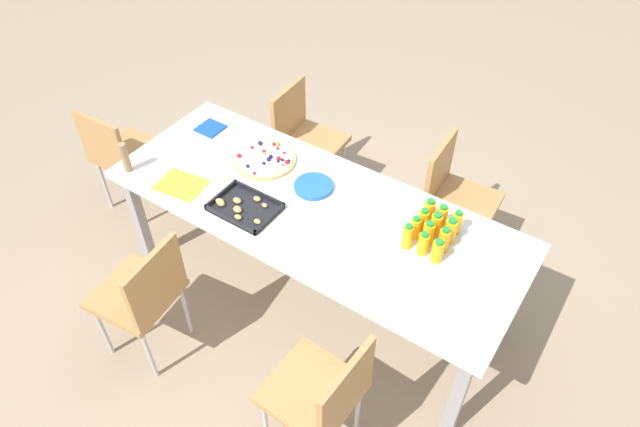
{
  "coord_description": "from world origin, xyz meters",
  "views": [
    {
      "loc": [
        -1.28,
        1.82,
        2.85
      ],
      "look_at": [
        -0.08,
        0.04,
        0.77
      ],
      "focal_mm": 32.12,
      "sensor_mm": 36.0,
      "label": 1
    }
  ],
  "objects_px": {
    "chair_far_left": "(324,393)",
    "juice_bottle_1": "(442,217)",
    "napkin_stack": "(210,128)",
    "juice_bottle_3": "(450,231)",
    "juice_bottle_5": "(423,220)",
    "juice_bottle_9": "(437,251)",
    "fruit_pizza": "(265,159)",
    "chair_near_right": "(304,134)",
    "plate_stack": "(313,186)",
    "chair_end": "(121,152)",
    "chair_far_right": "(144,292)",
    "juice_bottle_8": "(415,228)",
    "party_table": "(313,214)",
    "juice_bottle_10": "(423,244)",
    "juice_bottle_11": "(407,236)",
    "cardboard_tube": "(125,158)",
    "juice_bottle_0": "(457,222)",
    "juice_bottle_6": "(444,240)",
    "paper_folder": "(181,185)",
    "snack_tray": "(243,207)",
    "chair_near_left": "(454,193)",
    "juice_bottle_7": "(428,234)",
    "juice_bottle_4": "(436,225)",
    "juice_bottle_2": "(429,211)"
  },
  "relations": [
    {
      "from": "chair_far_left",
      "to": "cardboard_tube",
      "type": "bearing_deg",
      "value": 78.32
    },
    {
      "from": "juice_bottle_11",
      "to": "cardboard_tube",
      "type": "distance_m",
      "value": 1.63
    },
    {
      "from": "party_table",
      "to": "chair_far_left",
      "type": "bearing_deg",
      "value": 127.3
    },
    {
      "from": "juice_bottle_1",
      "to": "paper_folder",
      "type": "xyz_separation_m",
      "value": [
        1.33,
        0.52,
        -0.06
      ]
    },
    {
      "from": "chair_end",
      "to": "juice_bottle_4",
      "type": "height_order",
      "value": "juice_bottle_4"
    },
    {
      "from": "chair_near_right",
      "to": "plate_stack",
      "type": "relative_size",
      "value": 3.81
    },
    {
      "from": "napkin_stack",
      "to": "juice_bottle_3",
      "type": "bearing_deg",
      "value": 178.58
    },
    {
      "from": "chair_far_right",
      "to": "snack_tray",
      "type": "bearing_deg",
      "value": -26.49
    },
    {
      "from": "juice_bottle_6",
      "to": "juice_bottle_11",
      "type": "height_order",
      "value": "juice_bottle_11"
    },
    {
      "from": "juice_bottle_6",
      "to": "napkin_stack",
      "type": "xyz_separation_m",
      "value": [
        1.63,
        -0.12,
        -0.06
      ]
    },
    {
      "from": "juice_bottle_6",
      "to": "juice_bottle_10",
      "type": "relative_size",
      "value": 1.07
    },
    {
      "from": "party_table",
      "to": "chair_near_right",
      "type": "xyz_separation_m",
      "value": [
        0.61,
        -0.77,
        -0.19
      ]
    },
    {
      "from": "chair_far_left",
      "to": "juice_bottle_1",
      "type": "distance_m",
      "value": 1.05
    },
    {
      "from": "juice_bottle_0",
      "to": "juice_bottle_2",
      "type": "distance_m",
      "value": 0.15
    },
    {
      "from": "paper_folder",
      "to": "chair_far_right",
      "type": "bearing_deg",
      "value": 109.99
    },
    {
      "from": "juice_bottle_0",
      "to": "juice_bottle_4",
      "type": "bearing_deg",
      "value": 42.5
    },
    {
      "from": "chair_far_left",
      "to": "juice_bottle_6",
      "type": "height_order",
      "value": "juice_bottle_6"
    },
    {
      "from": "chair_end",
      "to": "plate_stack",
      "type": "xyz_separation_m",
      "value": [
        -1.43,
        -0.19,
        0.26
      ]
    },
    {
      "from": "party_table",
      "to": "juice_bottle_0",
      "type": "height_order",
      "value": "juice_bottle_0"
    },
    {
      "from": "juice_bottle_7",
      "to": "juice_bottle_11",
      "type": "height_order",
      "value": "juice_bottle_11"
    },
    {
      "from": "chair_near_left",
      "to": "juice_bottle_10",
      "type": "bearing_deg",
      "value": 6.71
    },
    {
      "from": "juice_bottle_2",
      "to": "cardboard_tube",
      "type": "relative_size",
      "value": 0.73
    },
    {
      "from": "chair_near_right",
      "to": "juice_bottle_8",
      "type": "height_order",
      "value": "juice_bottle_8"
    },
    {
      "from": "napkin_stack",
      "to": "juice_bottle_0",
      "type": "bearing_deg",
      "value": -178.85
    },
    {
      "from": "party_table",
      "to": "juice_bottle_10",
      "type": "distance_m",
      "value": 0.65
    },
    {
      "from": "chair_end",
      "to": "chair_far_left",
      "type": "distance_m",
      "value": 2.2
    },
    {
      "from": "juice_bottle_8",
      "to": "juice_bottle_2",
      "type": "bearing_deg",
      "value": -91.45
    },
    {
      "from": "chair_end",
      "to": "juice_bottle_10",
      "type": "height_order",
      "value": "juice_bottle_10"
    },
    {
      "from": "juice_bottle_9",
      "to": "napkin_stack",
      "type": "bearing_deg",
      "value": -6.84
    },
    {
      "from": "paper_folder",
      "to": "juice_bottle_7",
      "type": "bearing_deg",
      "value": -164.6
    },
    {
      "from": "juice_bottle_6",
      "to": "juice_bottle_8",
      "type": "bearing_deg",
      "value": -0.49
    },
    {
      "from": "juice_bottle_0",
      "to": "juice_bottle_11",
      "type": "distance_m",
      "value": 0.28
    },
    {
      "from": "juice_bottle_5",
      "to": "juice_bottle_9",
      "type": "height_order",
      "value": "juice_bottle_5"
    },
    {
      "from": "chair_end",
      "to": "cardboard_tube",
      "type": "height_order",
      "value": "cardboard_tube"
    },
    {
      "from": "plate_stack",
      "to": "chair_far_left",
      "type": "bearing_deg",
      "value": 126.76
    },
    {
      "from": "juice_bottle_4",
      "to": "juice_bottle_8",
      "type": "height_order",
      "value": "juice_bottle_4"
    },
    {
      "from": "juice_bottle_8",
      "to": "juice_bottle_9",
      "type": "bearing_deg",
      "value": 153.51
    },
    {
      "from": "juice_bottle_5",
      "to": "fruit_pizza",
      "type": "bearing_deg",
      "value": 0.88
    },
    {
      "from": "chair_end",
      "to": "juice_bottle_1",
      "type": "distance_m",
      "value": 2.18
    },
    {
      "from": "juice_bottle_1",
      "to": "juice_bottle_11",
      "type": "bearing_deg",
      "value": 70.8
    },
    {
      "from": "juice_bottle_11",
      "to": "paper_folder",
      "type": "height_order",
      "value": "juice_bottle_11"
    },
    {
      "from": "chair_near_left",
      "to": "juice_bottle_7",
      "type": "xyz_separation_m",
      "value": [
        -0.13,
        0.7,
        0.32
      ]
    },
    {
      "from": "chair_end",
      "to": "juice_bottle_0",
      "type": "bearing_deg",
      "value": 5.29
    },
    {
      "from": "juice_bottle_9",
      "to": "fruit_pizza",
      "type": "bearing_deg",
      "value": -6.8
    },
    {
      "from": "juice_bottle_1",
      "to": "snack_tray",
      "type": "height_order",
      "value": "juice_bottle_1"
    },
    {
      "from": "party_table",
      "to": "juice_bottle_7",
      "type": "xyz_separation_m",
      "value": [
        -0.63,
        -0.09,
        0.13
      ]
    },
    {
      "from": "snack_tray",
      "to": "napkin_stack",
      "type": "bearing_deg",
      "value": -35.12
    },
    {
      "from": "juice_bottle_10",
      "to": "fruit_pizza",
      "type": "height_order",
      "value": "juice_bottle_10"
    },
    {
      "from": "chair_near_right",
      "to": "chair_near_left",
      "type": "relative_size",
      "value": 1.0
    },
    {
      "from": "chair_far_right",
      "to": "plate_stack",
      "type": "xyz_separation_m",
      "value": [
        -0.43,
        -0.93,
        0.26
      ]
    }
  ]
}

